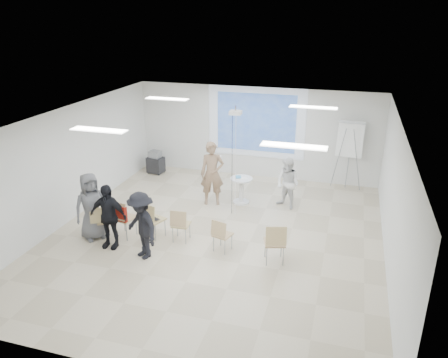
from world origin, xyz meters
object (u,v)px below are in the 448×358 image
(chair_left_inner, at_px, (152,218))
(av_cart, at_px, (156,163))
(chair_center, at_px, (180,223))
(player_left, at_px, (212,170))
(pedestal_table, at_px, (241,189))
(player_right, at_px, (288,181))
(laptop, at_px, (155,218))
(chair_right_inner, at_px, (221,233))
(audience_outer, at_px, (91,203))
(audience_mid, at_px, (141,221))
(flipchart_easel, at_px, (350,140))
(chair_far_left, at_px, (100,219))
(audience_left, at_px, (108,212))
(chair_right_far, at_px, (275,241))
(chair_left_mid, at_px, (122,216))

(chair_left_inner, xyz_separation_m, av_cart, (-1.88, 4.26, -0.19))
(chair_center, bearing_deg, player_left, 85.99)
(pedestal_table, xyz_separation_m, player_right, (1.32, 0.06, 0.37))
(laptop, relative_size, av_cart, 0.43)
(chair_right_inner, bearing_deg, player_left, 127.58)
(laptop, distance_m, audience_outer, 1.57)
(player_right, height_order, av_cart, player_right)
(audience_mid, bearing_deg, chair_right_inner, 56.43)
(player_right, xyz_separation_m, audience_outer, (-4.28, -3.10, 0.13))
(player_left, distance_m, chair_center, 2.43)
(chair_center, xyz_separation_m, flipchart_easel, (3.72, 4.66, 1.07))
(chair_left_inner, bearing_deg, chair_far_left, -143.17)
(chair_center, distance_m, laptop, 0.71)
(player_left, xyz_separation_m, audience_mid, (-0.61, -3.25, -0.15))
(audience_mid, bearing_deg, player_left, 112.33)
(chair_left_inner, bearing_deg, pedestal_table, 79.15)
(pedestal_table, distance_m, chair_far_left, 4.11)
(chair_left_inner, bearing_deg, chair_center, 20.35)
(audience_mid, height_order, flipchart_easel, flipchart_easel)
(audience_left, relative_size, audience_mid, 1.01)
(player_right, bearing_deg, chair_right_inner, -81.19)
(player_left, xyz_separation_m, av_cart, (-2.65, 1.88, -0.68))
(laptop, distance_m, av_cart, 4.58)
(audience_mid, relative_size, flipchart_easel, 0.84)
(chair_far_left, bearing_deg, player_left, 29.10)
(pedestal_table, distance_m, chair_right_far, 3.33)
(chair_left_inner, xyz_separation_m, chair_right_inner, (1.81, -0.16, -0.07))
(audience_left, bearing_deg, flipchart_easel, 45.03)
(player_left, bearing_deg, audience_outer, -146.27)
(chair_left_mid, distance_m, chair_center, 1.45)
(pedestal_table, relative_size, audience_left, 0.45)
(chair_left_inner, relative_size, laptop, 2.73)
(av_cart, bearing_deg, laptop, -56.89)
(chair_right_far, relative_size, laptop, 2.83)
(chair_left_mid, bearing_deg, flipchart_easel, 54.52)
(av_cart, bearing_deg, chair_right_inner, -41.64)
(chair_left_inner, distance_m, laptop, 0.11)
(player_right, xyz_separation_m, chair_far_left, (-4.11, -3.08, -0.31))
(chair_left_inner, bearing_deg, laptop, 93.91)
(player_left, distance_m, chair_left_mid, 3.00)
(player_right, xyz_separation_m, chair_right_inner, (-1.09, -2.86, -0.33))
(chair_right_far, distance_m, av_cart, 6.75)
(flipchart_easel, bearing_deg, chair_left_inner, -126.23)
(audience_outer, distance_m, av_cart, 4.72)
(laptop, bearing_deg, audience_left, 62.95)
(chair_right_inner, relative_size, chair_right_far, 0.85)
(pedestal_table, distance_m, audience_outer, 4.28)
(chair_far_left, xyz_separation_m, audience_outer, (-0.17, -0.03, 0.44))
(chair_far_left, bearing_deg, laptop, -4.36)
(pedestal_table, relative_size, chair_left_inner, 0.88)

